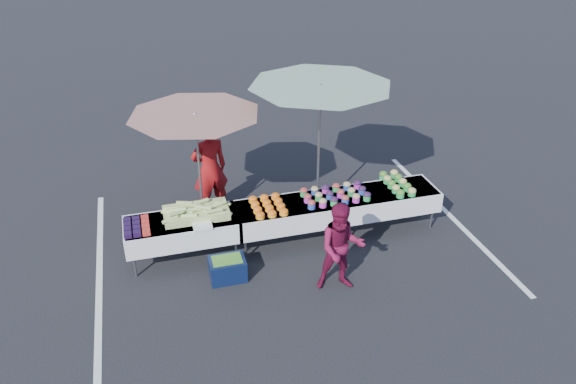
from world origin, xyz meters
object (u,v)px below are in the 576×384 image
object	(u,v)px
table_left	(182,229)
storage_bin	(228,268)
vendor	(210,169)
table_right	(385,199)
umbrella_left	(195,125)
table_center	(288,213)
customer	(341,248)
umbrella_right	(320,97)

from	to	relation	value
table_left	storage_bin	bearing A→B (deg)	-51.26
table_left	vendor	bearing A→B (deg)	63.00
table_right	vendor	size ratio (longest dim) A/B	1.00
vendor	umbrella_left	size ratio (longest dim) A/B	0.74
table_center	customer	size ratio (longest dim) A/B	1.26
vendor	storage_bin	xyz separation A→B (m)	(-0.09, -2.08, -0.74)
table_center	storage_bin	xyz separation A→B (m)	(-1.21, -0.74, -0.39)
table_left	storage_bin	distance (m)	1.02
umbrella_right	table_right	bearing A→B (deg)	-38.66
table_right	umbrella_right	distance (m)	2.16
umbrella_left	storage_bin	distance (m)	2.42
umbrella_left	table_center	bearing A→B (deg)	-30.42
table_right	vendor	bearing A→B (deg)	155.36
table_left	umbrella_right	distance (m)	3.23
table_center	table_right	distance (m)	1.80
table_left	table_center	distance (m)	1.80
customer	umbrella_right	world-z (taller)	umbrella_right
customer	vendor	bearing A→B (deg)	130.78
storage_bin	vendor	bearing A→B (deg)	87.81
vendor	umbrella_right	bearing A→B (deg)	150.89
umbrella_right	storage_bin	xyz separation A→B (m)	(-2.01, -1.54, -2.13)
table_right	customer	bearing A→B (deg)	-133.89
table_right	storage_bin	world-z (taller)	table_right
table_left	table_right	xyz separation A→B (m)	(3.60, 0.00, 0.00)
umbrella_left	customer	bearing A→B (deg)	-50.88
umbrella_left	umbrella_right	bearing A→B (deg)	-0.00
table_center	umbrella_left	world-z (taller)	umbrella_left
storage_bin	table_center	bearing A→B (deg)	31.74
vendor	customer	xyz separation A→B (m)	(1.56, -2.75, -0.20)
table_left	table_right	size ratio (longest dim) A/B	1.00
table_center	umbrella_right	size ratio (longest dim) A/B	0.70
table_center	customer	world-z (taller)	customer
table_left	vendor	distance (m)	1.54
table_center	vendor	xyz separation A→B (m)	(-1.12, 1.34, 0.35)
umbrella_left	storage_bin	world-z (taller)	umbrella_left
table_right	storage_bin	size ratio (longest dim) A/B	3.26
table_right	customer	distance (m)	1.97
umbrella_right	umbrella_left	bearing A→B (deg)	180.00
table_left	storage_bin	size ratio (longest dim) A/B	3.26
vendor	customer	bearing A→B (deg)	106.06
customer	umbrella_left	world-z (taller)	umbrella_left
umbrella_right	storage_bin	world-z (taller)	umbrella_right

